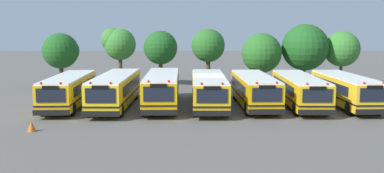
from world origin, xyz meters
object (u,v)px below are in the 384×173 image
Objects in this scene: school_bus_5 at (299,89)px; school_bus_6 at (346,89)px; tree_0 at (62,51)px; school_bus_3 at (209,90)px; school_bus_0 at (69,90)px; tree_4 at (262,53)px; tree_2 at (161,47)px; school_bus_2 at (162,88)px; school_bus_1 at (116,89)px; school_bus_4 at (254,89)px; tree_1 at (118,43)px; tree_6 at (342,50)px; tree_5 at (306,48)px; traffic_cone at (31,126)px; tree_3 at (208,45)px.

school_bus_6 reaches higher than school_bus_5.
tree_0 is at bearing -26.49° from school_bus_5.
school_bus_3 is 10.78m from school_bus_6.
school_bus_0 is 1.74× the size of tree_4.
school_bus_2 is at bearing -86.08° from tree_2.
tree_0 is (-7.63, 11.90, 2.34)m from school_bus_1.
school_bus_2 is 1.05× the size of school_bus_4.
school_bus_2 is 13.27m from tree_1.
tree_6 is (7.38, 11.33, 2.54)m from school_bus_5.
tree_5 reaches higher than tree_2.
traffic_cone is at bearing -95.71° from tree_1.
school_bus_6 is 1.75× the size of tree_4.
tree_6 reaches higher than school_bus_0.
tree_6 is at bearing -134.90° from school_bus_4.
school_bus_6 is at bearing -179.44° from school_bus_3.
tree_6 is (23.56, -0.37, -0.67)m from tree_1.
school_bus_5 is at bearing -179.13° from school_bus_4.
school_bus_6 is 11.89m from tree_4.
school_bus_0 is 1.61× the size of tree_3.
tree_3 is (15.39, 0.45, 0.55)m from tree_0.
tree_4 reaches higher than traffic_cone.
tree_0 is (-11.26, 11.69, 2.31)m from school_bus_2.
tree_3 reaches higher than school_bus_2.
school_bus_4 is 22.07m from tree_0.
school_bus_0 is 0.92× the size of school_bus_1.
school_bus_2 is 1.83× the size of tree_0.
tree_6 is at bearing 5.67° from tree_4.
tree_2 is (2.82, 11.98, 2.75)m from school_bus_1.
tree_4 is at bearing -133.41° from school_bus_2.
tree_6 is at bearing -141.24° from school_bus_3.
tree_2 is 15.20m from tree_5.
tree_1 is at bearing -44.33° from school_bus_4.
tree_3 is at bearing -76.92° from school_bus_4.
tree_0 is 25.65m from tree_5.
tree_4 is (9.67, 10.51, 2.19)m from school_bus_2.
tree_4 is at bearing -174.33° from tree_6.
school_bus_1 is 8.70m from traffic_cone.
tree_5 is (14.39, 11.18, 2.68)m from school_bus_2.
tree_6 is at bearing -1.25° from tree_2.
school_bus_6 is at bearing -108.11° from tree_6.
school_bus_5 is at bearing -177.97° from school_bus_1.
tree_3 is at bearing -121.10° from school_bus_1.
school_bus_1 is at bearing 64.54° from traffic_cone.
traffic_cone is at bearing -138.56° from tree_5.
school_bus_1 is at bearing 178.92° from school_bus_0.
tree_0 reaches higher than school_bus_2.
school_bus_0 is 1.68× the size of tree_6.
school_bus_1 is 7.28m from school_bus_3.
school_bus_1 is at bearing -57.32° from tree_0.
school_bus_0 is at bearing -132.62° from tree_3.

